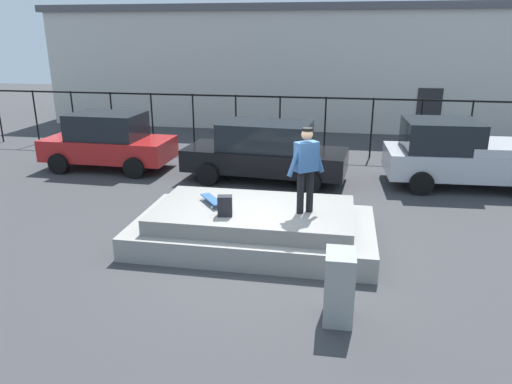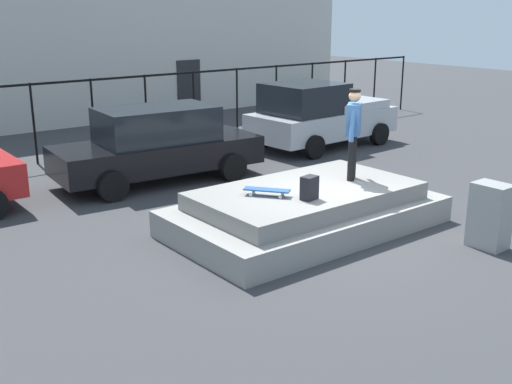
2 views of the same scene
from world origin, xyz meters
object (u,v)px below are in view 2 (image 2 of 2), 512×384
(backpack, at_px, (309,188))
(utility_box, at_px, (490,216))
(skateboarder, at_px, (353,128))
(car_black_sedan_mid, at_px, (158,144))
(car_silver_pickup_far, at_px, (319,115))
(skateboard, at_px, (267,190))

(backpack, distance_m, utility_box, 3.03)
(skateboarder, distance_m, car_black_sedan_mid, 4.91)
(backpack, distance_m, car_black_sedan_mid, 5.04)
(skateboarder, relative_size, backpack, 4.19)
(backpack, bearing_deg, car_silver_pickup_far, 33.85)
(skateboarder, bearing_deg, backpack, -162.83)
(skateboard, distance_m, utility_box, 3.74)
(skateboarder, bearing_deg, car_black_sedan_mid, 108.57)
(skateboard, xyz_separation_m, car_silver_pickup_far, (5.93, 4.91, 0.05))
(backpack, xyz_separation_m, car_black_sedan_mid, (-0.03, 5.04, -0.11))
(skateboarder, xyz_separation_m, car_silver_pickup_far, (3.99, 5.04, -0.83))
(utility_box, bearing_deg, car_silver_pickup_far, 65.67)
(car_black_sedan_mid, xyz_separation_m, car_silver_pickup_far, (5.53, 0.47, 0.05))
(skateboard, xyz_separation_m, car_black_sedan_mid, (0.40, 4.44, -0.01))
(skateboarder, xyz_separation_m, skateboard, (-1.94, 0.13, -0.87))
(skateboard, bearing_deg, skateboarder, -3.96)
(car_black_sedan_mid, distance_m, utility_box, 7.41)
(skateboarder, relative_size, car_silver_pickup_far, 0.37)
(backpack, bearing_deg, skateboarder, 5.96)
(skateboarder, distance_m, utility_box, 2.84)
(skateboard, distance_m, car_black_sedan_mid, 4.46)
(car_black_sedan_mid, bearing_deg, car_silver_pickup_far, 4.82)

